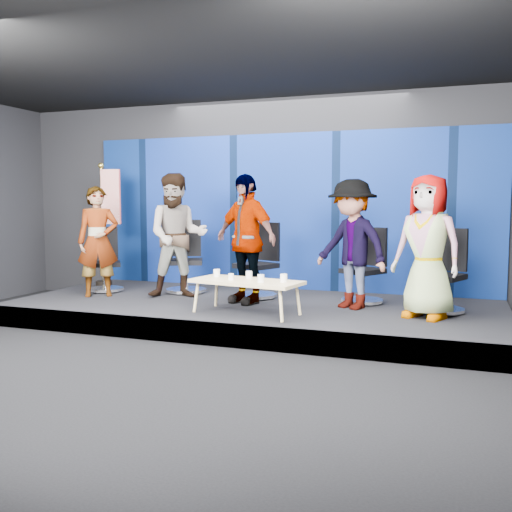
# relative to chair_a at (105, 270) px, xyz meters

# --- Properties ---
(ground) EXTENTS (10.00, 10.00, 0.00)m
(ground) POSITION_rel_chair_a_xyz_m (2.67, -2.66, -0.65)
(ground) COLOR black
(ground) RESTS_ON ground
(room_walls) EXTENTS (10.02, 8.02, 3.51)m
(room_walls) POSITION_rel_chair_a_xyz_m (2.67, -2.66, 1.78)
(room_walls) COLOR black
(room_walls) RESTS_ON ground
(riser) EXTENTS (7.00, 3.00, 0.30)m
(riser) POSITION_rel_chair_a_xyz_m (2.67, -0.16, -0.50)
(riser) COLOR black
(riser) RESTS_ON ground
(backdrop) EXTENTS (7.00, 0.08, 2.60)m
(backdrop) POSITION_rel_chair_a_xyz_m (2.67, 1.29, 0.95)
(backdrop) COLOR #061C4C
(backdrop) RESTS_ON riser
(chair_a) EXTENTS (0.83, 0.83, 1.05)m
(chair_a) POSITION_rel_chair_a_xyz_m (0.00, 0.00, 0.00)
(chair_a) COLOR silver
(chair_a) RESTS_ON riser
(panelist_a) EXTENTS (0.74, 0.69, 1.71)m
(panelist_a) POSITION_rel_chair_a_xyz_m (0.20, -0.46, 0.51)
(panelist_a) COLOR black
(panelist_a) RESTS_ON riser
(chair_b) EXTENTS (0.87, 0.87, 1.17)m
(chair_b) POSITION_rel_chair_a_xyz_m (1.31, 0.34, 0.04)
(chair_b) COLOR silver
(chair_b) RESTS_ON riser
(panelist_b) EXTENTS (1.14, 1.03, 1.90)m
(panelist_b) POSITION_rel_chair_a_xyz_m (1.42, -0.16, 0.60)
(panelist_b) COLOR black
(panelist_b) RESTS_ON riser
(chair_c) EXTENTS (0.85, 0.85, 1.15)m
(chair_c) POSITION_rel_chair_a_xyz_m (2.59, 0.25, 0.03)
(chair_c) COLOR silver
(chair_c) RESTS_ON riser
(panelist_c) EXTENTS (1.18, 0.84, 1.86)m
(panelist_c) POSITION_rel_chair_a_xyz_m (2.57, -0.26, 0.59)
(panelist_c) COLOR black
(panelist_c) RESTS_ON riser
(chair_d) EXTENTS (0.84, 0.84, 1.10)m
(chair_d) POSITION_rel_chair_a_xyz_m (4.20, 0.33, 0.01)
(chair_d) COLOR silver
(chair_d) RESTS_ON riser
(panelist_d) EXTENTS (1.32, 1.13, 1.77)m
(panelist_d) POSITION_rel_chair_a_xyz_m (4.09, -0.16, 0.54)
(panelist_d) COLOR black
(panelist_d) RESTS_ON riser
(chair_e) EXTENTS (0.82, 0.82, 1.11)m
(chair_e) POSITION_rel_chair_a_xyz_m (5.29, -0.02, 0.02)
(chair_e) COLOR silver
(chair_e) RESTS_ON riser
(panelist_e) EXTENTS (1.04, 0.87, 1.81)m
(panelist_e) POSITION_rel_chair_a_xyz_m (5.10, -0.49, 0.56)
(panelist_e) COLOR black
(panelist_e) RESTS_ON riser
(coffee_table) EXTENTS (1.54, 0.86, 0.45)m
(coffee_table) POSITION_rel_chair_a_xyz_m (2.87, -1.02, 0.06)
(coffee_table) COLOR tan
(coffee_table) RESTS_ON riser
(mug_a) EXTENTS (0.09, 0.09, 0.10)m
(mug_a) POSITION_rel_chair_a_xyz_m (2.37, -0.85, 0.15)
(mug_a) COLOR silver
(mug_a) RESTS_ON coffee_table
(mug_b) EXTENTS (0.07, 0.07, 0.09)m
(mug_b) POSITION_rel_chair_a_xyz_m (2.68, -1.08, 0.14)
(mug_b) COLOR silver
(mug_b) RESTS_ON coffee_table
(mug_c) EXTENTS (0.08, 0.08, 0.10)m
(mug_c) POSITION_rel_chair_a_xyz_m (2.85, -0.87, 0.15)
(mug_c) COLOR silver
(mug_c) RESTS_ON coffee_table
(mug_d) EXTENTS (0.09, 0.09, 0.10)m
(mug_d) POSITION_rel_chair_a_xyz_m (3.12, -1.16, 0.15)
(mug_d) COLOR silver
(mug_d) RESTS_ON coffee_table
(mug_e) EXTENTS (0.09, 0.09, 0.11)m
(mug_e) POSITION_rel_chair_a_xyz_m (3.39, -1.05, 0.15)
(mug_e) COLOR silver
(mug_e) RESTS_ON coffee_table
(flag_stand) EXTENTS (0.49, 0.28, 2.13)m
(flag_stand) POSITION_rel_chair_a_xyz_m (-0.24, 0.46, 0.78)
(flag_stand) COLOR black
(flag_stand) RESTS_ON riser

